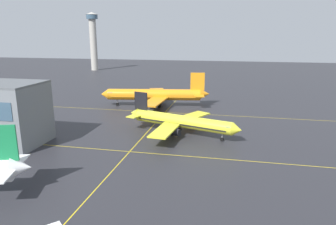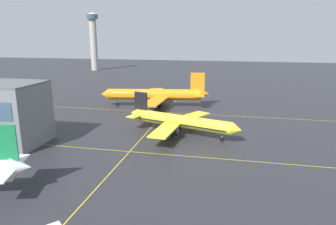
{
  "view_description": "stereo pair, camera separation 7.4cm",
  "coord_description": "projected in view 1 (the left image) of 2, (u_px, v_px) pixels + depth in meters",
  "views": [
    {
      "loc": [
        22.72,
        -27.91,
        26.5
      ],
      "look_at": [
        5.36,
        54.33,
        5.27
      ],
      "focal_mm": 32.96,
      "sensor_mm": 36.0,
      "label": 1
    },
    {
      "loc": [
        22.79,
        -27.89,
        26.5
      ],
      "look_at": [
        5.36,
        54.33,
        5.27
      ],
      "focal_mm": 32.96,
      "sensor_mm": 36.0,
      "label": 2
    }
  ],
  "objects": [
    {
      "name": "airliner_third_row",
      "position": [
        155.0,
        95.0,
        116.88
      ],
      "size": [
        41.39,
        35.31,
        12.89
      ],
      "color": "orange",
      "rests_on": "ground"
    },
    {
      "name": "airliner_second_row",
      "position": [
        180.0,
        121.0,
        84.01
      ],
      "size": [
        33.09,
        28.28,
        10.52
      ],
      "color": "yellow",
      "rests_on": "ground"
    },
    {
      "name": "taxiway_markings",
      "position": [
        130.0,
        152.0,
        71.99
      ],
      "size": [
        119.5,
        126.53,
        0.01
      ],
      "color": "yellow",
      "rests_on": "ground"
    },
    {
      "name": "control_tower",
      "position": [
        93.0,
        37.0,
        232.5
      ],
      "size": [
        8.82,
        8.82,
        42.92
      ],
      "color": "#ADA89E",
      "rests_on": "ground"
    }
  ]
}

